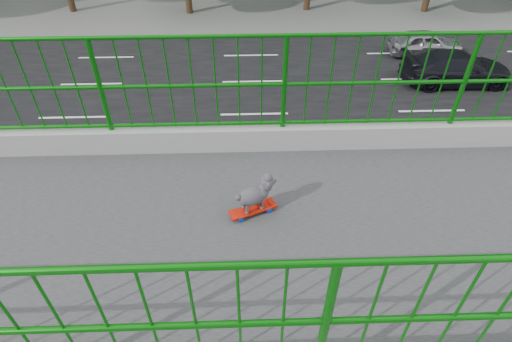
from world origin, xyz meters
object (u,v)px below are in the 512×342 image
Objects in this scene: poodle at (255,194)px; car_4 at (426,43)px; car_1 at (435,150)px; car_5 at (98,224)px; skateboard at (253,210)px; car_0 at (322,216)px; car_3 at (457,68)px.

poodle is 0.10× the size of car_4.
car_1 is 11.94m from car_5.
skateboard is at bearing 151.72° from car_4.
car_3 is (-9.60, 8.12, -0.01)m from car_0.
car_1 is (-8.91, 6.90, -6.49)m from poodle.
car_1 is at bearing 119.86° from poodle.
poodle reaches higher than car_4.
car_3 is at bearing 139.79° from car_0.
car_1 is 1.16× the size of car_5.
skateboard is 0.13× the size of car_4.
car_0 is 14.95m from car_4.
skateboard is 8.77m from car_0.
poodle is (-0.01, 0.02, 0.21)m from skateboard.
car_3 reaches higher than car_1.
poodle reaches higher than car_5.
skateboard is at bearing -37.82° from car_1.
skateboard is 0.12× the size of car_5.
car_4 is at bearing 131.34° from car_5.
car_5 is at bearing -163.46° from poodle.
car_0 is at bearing 136.33° from poodle.
poodle is at bearing 151.76° from car_4.
poodle is at bearing 38.92° from car_5.
car_0 is (-5.71, 2.24, -6.26)m from skateboard.
poodle is at bearing -37.76° from car_1.
car_0 is 1.14× the size of car_5.
car_0 is 0.86× the size of car_3.
poodle is at bearing 145.96° from car_3.
poodle is 13.00m from car_1.
car_1 is at bearing 124.39° from car_0.
poodle is 8.91m from car_0.
car_0 is at bearing -55.61° from car_1.
car_5 is at bearing -163.64° from skateboard.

